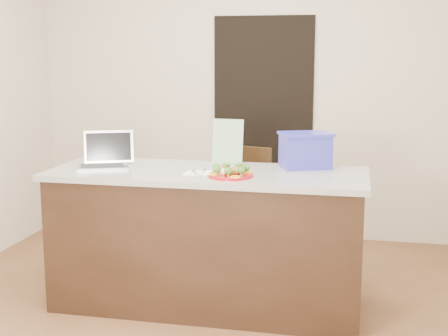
% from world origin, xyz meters
% --- Properties ---
extents(ground, '(4.00, 4.00, 0.00)m').
position_xyz_m(ground, '(0.00, 0.00, 0.00)').
color(ground, brown).
rests_on(ground, ground).
extents(room_shell, '(4.00, 4.00, 4.00)m').
position_xyz_m(room_shell, '(0.00, 0.00, 1.62)').
color(room_shell, white).
rests_on(room_shell, ground).
extents(doorway, '(0.90, 0.02, 2.00)m').
position_xyz_m(doorway, '(0.10, 1.98, 1.00)').
color(doorway, black).
rests_on(doorway, ground).
extents(island, '(2.06, 0.76, 0.92)m').
position_xyz_m(island, '(0.00, 0.25, 0.46)').
color(island, black).
rests_on(island, ground).
extents(plate, '(0.28, 0.28, 0.02)m').
position_xyz_m(plate, '(0.19, 0.09, 0.93)').
color(plate, '#9C0E12').
rests_on(plate, island).
extents(meatballs, '(0.11, 0.11, 0.04)m').
position_xyz_m(meatballs, '(0.19, 0.09, 0.96)').
color(meatballs, olive).
rests_on(meatballs, plate).
extents(broccoli, '(0.23, 0.23, 0.04)m').
position_xyz_m(broccoli, '(0.19, 0.09, 0.97)').
color(broccoli, '#274F15').
rests_on(broccoli, plate).
extents(pepper_rings, '(0.26, 0.26, 0.01)m').
position_xyz_m(pepper_rings, '(0.19, 0.09, 0.94)').
color(pepper_rings, yellow).
rests_on(pepper_rings, plate).
extents(napkin, '(0.16, 0.16, 0.01)m').
position_xyz_m(napkin, '(-0.04, 0.16, 0.92)').
color(napkin, white).
rests_on(napkin, island).
extents(fork, '(0.07, 0.16, 0.00)m').
position_xyz_m(fork, '(-0.06, 0.17, 0.93)').
color(fork, '#B7B7BC').
rests_on(fork, napkin).
extents(knife, '(0.03, 0.22, 0.01)m').
position_xyz_m(knife, '(-0.01, 0.14, 0.93)').
color(knife, white).
rests_on(knife, napkin).
extents(yogurt_bottle, '(0.04, 0.04, 0.08)m').
position_xyz_m(yogurt_bottle, '(0.16, 0.03, 0.95)').
color(yogurt_bottle, white).
rests_on(yogurt_bottle, island).
extents(laptop, '(0.39, 0.37, 0.23)m').
position_xyz_m(laptop, '(-0.71, 0.27, 0.98)').
color(laptop, '#B4B4B9').
rests_on(laptop, island).
extents(leaflet, '(0.22, 0.06, 0.31)m').
position_xyz_m(leaflet, '(0.07, 0.54, 1.07)').
color(leaflet, silver).
rests_on(leaflet, island).
extents(blue_box, '(0.39, 0.35, 0.24)m').
position_xyz_m(blue_box, '(0.61, 0.50, 1.04)').
color(blue_box, '#3032AE').
rests_on(blue_box, island).
extents(chair, '(0.52, 0.52, 0.95)m').
position_xyz_m(chair, '(0.09, 1.05, 0.54)').
color(chair, '#362110').
rests_on(chair, ground).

